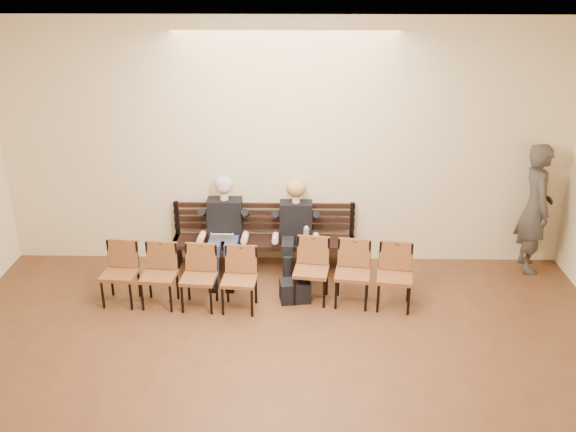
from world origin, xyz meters
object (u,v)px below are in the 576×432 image
Objects in this scene: seated_man at (224,226)px; bag at (295,291)px; chair_row_front at (352,275)px; passerby at (537,199)px; water_bottle at (306,244)px; seated_woman at (296,231)px; bench at (264,254)px; chair_row_back at (179,278)px; laptop at (221,240)px.

bag is at bearing -38.15° from seated_man.
seated_man is at bearing 162.25° from chair_row_front.
water_bottle is at bearing 100.45° from passerby.
seated_woman is 0.31m from water_bottle.
bench is 0.74m from seated_man.
chair_row_front is at bearing 7.58° from chair_row_back.
bench is 1.82× the size of seated_man.
seated_woman is 3.38m from passerby.
seated_woman is 0.93m from bag.
bag is 0.18× the size of passerby.
passerby is (4.37, 0.37, 0.51)m from laptop.
chair_row_front is at bearing -38.69° from bench.
bench is 2.00× the size of seated_woman.
seated_man is 1.94m from chair_row_front.
seated_woman reaches higher than bench.
chair_row_back is at bearing -122.05° from laptop.
chair_row_front reaches higher than chair_row_back.
water_bottle is at bearing -12.85° from seated_man.
seated_man reaches higher than bag.
bag is 1.52m from chair_row_back.
passerby is at bearing 18.38° from chair_row_back.
bag is 0.19× the size of chair_row_back.
seated_woman is (0.99, 0.00, -0.06)m from seated_man.
laptop is 0.82× the size of bag.
chair_row_front is (0.59, -0.58, -0.16)m from water_bottle.
passerby is at bearing 8.51° from water_bottle.
chair_row_front is (1.19, -0.96, 0.19)m from bench.
passerby is 1.08× the size of chair_row_back.
laptop is at bearing -154.85° from bench.
water_bottle reaches higher than bag.
seated_man is at bearing 167.15° from water_bottle.
passerby is at bearing 1.51° from bench.
seated_man reaches higher than laptop.
bench is 0.72m from laptop.
chair_row_front reaches higher than laptop.
water_bottle is at bearing 143.86° from chair_row_front.
bag is at bearing -33.69° from laptop.
passerby reaches higher than bench.
water_bottle is 0.65× the size of bag.
passerby reaches higher than chair_row_back.
water_bottle is at bearing 74.42° from bag.
chair_row_front is 0.76× the size of chair_row_back.
chair_row_back is (-0.46, -0.79, -0.16)m from laptop.
chair_row_back is (-4.83, -1.16, -0.66)m from passerby.
laptop is 0.93m from chair_row_back.
chair_row_back is (-0.49, -0.94, -0.30)m from seated_man.
laptop is at bearing 96.74° from passerby.
laptop is (-0.57, -0.27, 0.34)m from bench.
laptop is at bearing 64.85° from chair_row_back.
chair_row_back reaches higher than laptop.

